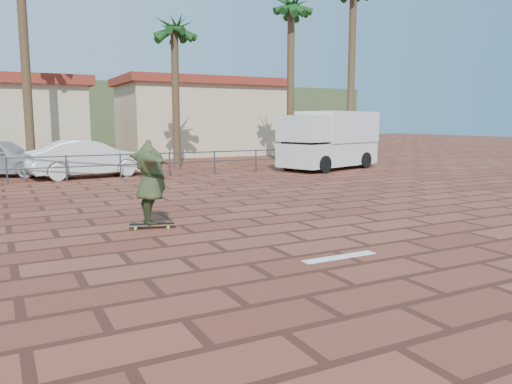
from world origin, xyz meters
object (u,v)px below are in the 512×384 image
at_px(skateboarder, 151,182).
at_px(campervan, 330,139).
at_px(car_white, 89,158).
at_px(longboard, 152,225).

distance_m(skateboarder, campervan, 14.34).
relative_size(campervan, car_white, 1.22).
xyz_separation_m(campervan, car_white, (-10.66, 1.66, -0.66)).
relative_size(longboard, car_white, 0.22).
xyz_separation_m(longboard, car_white, (0.46, 10.69, 0.68)).
bearing_deg(campervan, longboard, -159.09).
relative_size(skateboarder, car_white, 0.48).
bearing_deg(car_white, campervan, -106.15).
height_order(longboard, car_white, car_white).
height_order(campervan, car_white, campervan).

